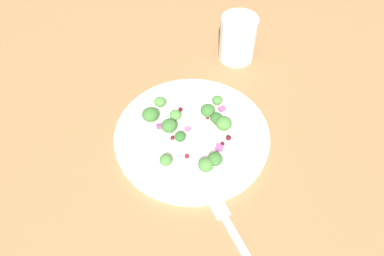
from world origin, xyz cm
name	(u,v)px	position (x,y,z in cm)	size (l,w,h in cm)	color
ground_plane	(194,150)	(0.00, 0.00, -1.00)	(180.00, 180.00, 2.00)	olive
plate	(192,134)	(-1.19, -1.70, 0.86)	(27.65, 27.65, 1.70)	white
dressing_pool	(192,133)	(-1.19, -1.70, 1.30)	(16.04, 16.04, 0.20)	white
broccoli_floret_0	(167,161)	(6.66, 0.27, 2.78)	(2.15, 2.15, 2.18)	#8EB77A
broccoli_floret_1	(180,137)	(1.75, -1.65, 3.00)	(2.00, 2.00, 2.02)	#8EB77A
broccoli_floret_2	(216,118)	(-5.69, -0.06, 2.95)	(2.28, 2.28, 2.31)	#ADD18E
broccoli_floret_3	(224,124)	(-5.48, 1.83, 3.21)	(2.89, 2.89, 2.93)	#9EC684
broccoli_floret_4	(206,165)	(2.84, 5.37, 2.89)	(2.56, 2.56, 2.59)	#8EB77A
broccoli_floret_5	(160,102)	(-1.10, -9.85, 3.28)	(2.16, 2.16, 2.19)	#ADD18E
broccoli_floret_6	(217,100)	(-9.31, -3.04, 2.52)	(2.04, 2.04, 2.07)	#9EC684
broccoli_floret_7	(169,126)	(1.74, -4.33, 3.58)	(2.75, 2.75, 2.78)	#ADD18E
broccoli_floret_8	(215,159)	(1.00, 5.70, 2.94)	(2.49, 2.49, 2.52)	#9EC684
broccoli_floret_9	(175,115)	(-1.36, -6.05, 2.50)	(2.12, 2.12, 2.15)	#ADD18E
broccoli_floret_10	(150,115)	(2.16, -8.77, 3.27)	(3.00, 3.00, 3.04)	#9EC684
broccoli_floret_11	(208,111)	(-5.98, -2.37, 2.86)	(2.72, 2.72, 2.76)	#8EB77A
cranberry_0	(172,138)	(2.37, -2.98, 2.00)	(0.75, 0.75, 0.75)	maroon
cranberry_1	(187,156)	(3.41, 1.59, 2.11)	(0.80, 0.80, 0.80)	maroon
cranberry_2	(180,109)	(-3.28, -6.72, 1.96)	(0.85, 0.85, 0.85)	#4C0A14
cranberry_3	(229,138)	(-4.38, 4.02, 2.13)	(0.94, 0.94, 0.94)	#4C0A14
cranberry_4	(223,144)	(-2.71, 4.13, 2.05)	(0.74, 0.74, 0.74)	#4C0A14
cranberry_5	(217,124)	(-5.52, 0.40, 1.84)	(0.74, 0.74, 0.74)	maroon
cranberry_6	(207,117)	(-5.49, -1.97, 1.70)	(0.72, 0.72, 0.72)	maroon
onion_bit_0	(220,148)	(-1.88, 4.19, 1.89)	(1.13, 1.29, 0.57)	#934C84
onion_bit_1	(188,129)	(-1.11, -2.69, 1.69)	(1.00, 0.89, 0.49)	#A35B93
onion_bit_2	(222,109)	(-8.78, -1.35, 1.94)	(1.04, 1.21, 0.51)	#934C84
onion_bit_3	(214,158)	(0.19, 4.74, 1.46)	(0.98, 0.83, 0.45)	#934C84
onion_bit_4	(224,127)	(-5.77, 1.72, 1.83)	(1.19, 1.21, 0.36)	#A35B93
onion_bit_5	(159,126)	(2.16, -6.54, 1.96)	(0.89, 1.05, 0.52)	#843D75
fork	(239,243)	(8.04, 17.02, 0.25)	(8.10, 18.08, 0.50)	silver
water_glass	(238,39)	(-23.56, -10.31, 4.80)	(7.53, 7.53, 9.60)	silver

